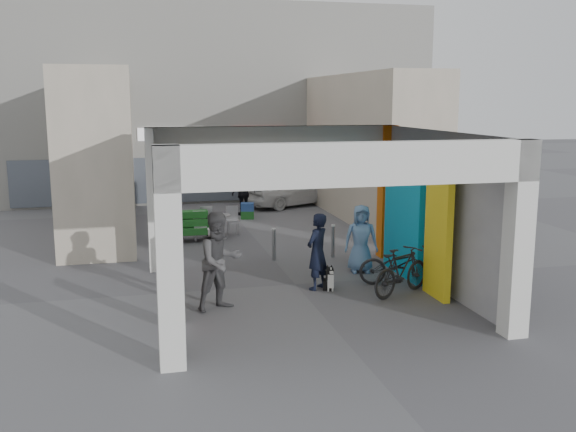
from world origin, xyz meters
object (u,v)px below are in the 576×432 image
object	(u,v)px
border_collie	(329,280)
man_back_turned	(220,261)
bicycle_front	(399,264)
bicycle_rear	(401,271)
man_elderly	(361,239)
produce_stand	(190,229)
man_with_dog	(317,252)
white_van	(289,190)
man_crates	(244,193)
cafe_set	(214,227)

from	to	relation	value
border_collie	man_back_turned	bearing A→B (deg)	-144.86
bicycle_front	bicycle_rear	xyz separation A→B (m)	(-0.27, -0.76, 0.05)
man_elderly	bicycle_rear	world-z (taller)	man_elderly
produce_stand	man_back_turned	distance (m)	6.51
man_with_dog	bicycle_front	size ratio (longest dim) A/B	0.94
produce_stand	white_van	world-z (taller)	white_van
man_crates	bicycle_front	distance (m)	9.74
man_with_dog	man_elderly	world-z (taller)	man_with_dog
bicycle_rear	white_van	distance (m)	11.89
man_crates	bicycle_front	bearing A→B (deg)	82.55
white_van	man_back_turned	bearing A→B (deg)	135.43
produce_stand	bicycle_rear	xyz separation A→B (m)	(3.98, -6.42, 0.18)
border_collie	bicycle_rear	size ratio (longest dim) A/B	0.33
produce_stand	border_collie	distance (m)	6.29
border_collie	man_with_dog	bearing A→B (deg)	167.64
cafe_set	white_van	distance (m)	6.25
border_collie	bicycle_front	world-z (taller)	bicycle_front
cafe_set	bicycle_front	world-z (taller)	bicycle_front
border_collie	man_elderly	bearing A→B (deg)	65.82
man_elderly	man_crates	bearing A→B (deg)	110.74
cafe_set	bicycle_front	distance (m)	6.95
cafe_set	man_with_dog	bearing A→B (deg)	-75.39
man_back_turned	man_elderly	bearing A→B (deg)	4.25
bicycle_front	cafe_set	bearing A→B (deg)	40.62
cafe_set	border_collie	size ratio (longest dim) A/B	2.51
cafe_set	bicycle_front	xyz separation A→B (m)	(3.47, -6.02, 0.16)
man_back_turned	bicycle_front	distance (m)	4.30
man_back_turned	man_elderly	size ratio (longest dim) A/B	1.20
man_elderly	white_van	world-z (taller)	man_elderly
bicycle_rear	man_back_turned	bearing A→B (deg)	62.70
bicycle_rear	white_van	size ratio (longest dim) A/B	0.47
man_elderly	bicycle_rear	size ratio (longest dim) A/B	0.95
cafe_set	produce_stand	world-z (taller)	cafe_set
border_collie	man_crates	bearing A→B (deg)	110.48
cafe_set	white_van	bearing A→B (deg)	54.80
man_back_turned	white_van	distance (m)	12.69
border_collie	man_with_dog	size ratio (longest dim) A/B	0.34
border_collie	bicycle_front	size ratio (longest dim) A/B	0.32
man_crates	man_back_turned	bearing A→B (deg)	58.78
cafe_set	border_collie	xyz separation A→B (m)	(1.79, -6.10, -0.08)
border_collie	white_van	bearing A→B (deg)	99.65
border_collie	man_back_turned	world-z (taller)	man_back_turned
man_with_dog	bicycle_rear	distance (m)	1.87
bicycle_front	white_van	bearing A→B (deg)	9.99
bicycle_rear	white_van	xyz separation A→B (m)	(0.40, 11.88, 0.11)
produce_stand	bicycle_front	distance (m)	7.07
produce_stand	border_collie	xyz separation A→B (m)	(2.56, -5.74, -0.12)
man_with_dog	man_crates	size ratio (longest dim) A/B	1.06
cafe_set	border_collie	bearing A→B (deg)	-73.67
white_van	man_with_dog	bearing A→B (deg)	144.84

